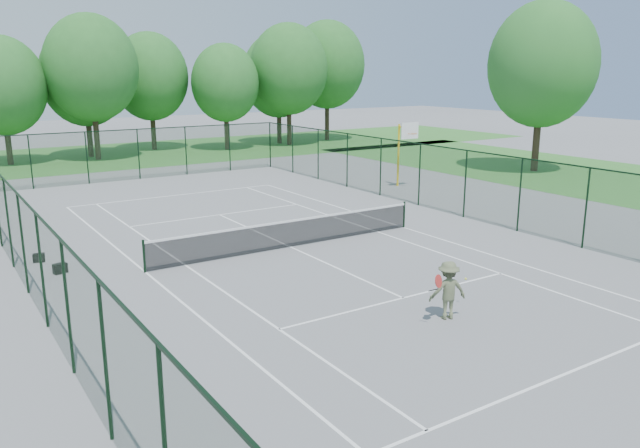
{
  "coord_description": "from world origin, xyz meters",
  "views": [
    {
      "loc": [
        -11.29,
        -19.3,
        6.39
      ],
      "look_at": [
        0.0,
        -2.0,
        1.3
      ],
      "focal_mm": 35.0,
      "sensor_mm": 36.0,
      "label": 1
    }
  ],
  "objects_px": {
    "sports_bag_a": "(60,268)",
    "tennis_player": "(448,290)",
    "basketball_goal": "(405,142)",
    "tennis_net": "(291,232)"
  },
  "relations": [
    {
      "from": "sports_bag_a",
      "to": "tennis_player",
      "type": "relative_size",
      "value": 0.21
    },
    {
      "from": "basketball_goal",
      "to": "sports_bag_a",
      "type": "bearing_deg",
      "value": -163.52
    },
    {
      "from": "tennis_net",
      "to": "tennis_player",
      "type": "relative_size",
      "value": 5.61
    },
    {
      "from": "tennis_player",
      "to": "tennis_net",
      "type": "bearing_deg",
      "value": 89.89
    },
    {
      "from": "basketball_goal",
      "to": "tennis_player",
      "type": "xyz_separation_m",
      "value": [
        -11.61,
        -15.34,
        -1.78
      ]
    },
    {
      "from": "basketball_goal",
      "to": "tennis_net",
      "type": "bearing_deg",
      "value": -148.28
    },
    {
      "from": "tennis_net",
      "to": "tennis_player",
      "type": "distance_m",
      "value": 8.18
    },
    {
      "from": "sports_bag_a",
      "to": "tennis_player",
      "type": "height_order",
      "value": "tennis_player"
    },
    {
      "from": "tennis_net",
      "to": "basketball_goal",
      "type": "height_order",
      "value": "basketball_goal"
    },
    {
      "from": "sports_bag_a",
      "to": "tennis_player",
      "type": "distance_m",
      "value": 12.39
    }
  ]
}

